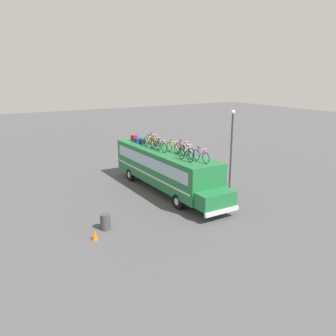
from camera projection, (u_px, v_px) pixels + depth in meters
ground_plane at (164, 190)px, 25.45m from camera, size 120.00×120.00×0.00m
bus at (166, 167)px, 24.80m from camera, size 11.97×2.64×2.99m
luggage_bag_1 at (134, 138)px, 28.12m from camera, size 0.51×0.37×0.43m
luggage_bag_2 at (138, 140)px, 27.44m from camera, size 0.52×0.48×0.34m
luggage_bag_3 at (142, 142)px, 26.76m from camera, size 0.46×0.38×0.34m
rooftop_bicycle_1 at (153, 140)px, 26.56m from camera, size 1.62×0.44×0.88m
rooftop_bicycle_2 at (150, 142)px, 25.50m from camera, size 1.79×0.44×0.91m
rooftop_bicycle_3 at (155, 144)px, 24.90m from camera, size 1.74×0.44×0.93m
rooftop_bicycle_4 at (160, 146)px, 24.14m from camera, size 1.70×0.44×0.90m
rooftop_bicycle_5 at (173, 147)px, 23.82m from camera, size 1.62×0.44×0.87m
rooftop_bicycle_6 at (183, 148)px, 23.28m from camera, size 1.77×0.44×0.97m
rooftop_bicycle_7 at (187, 151)px, 22.49m from camera, size 1.68×0.44×0.95m
rooftop_bicycle_8 at (186, 155)px, 21.57m from camera, size 1.65×0.44×0.93m
rooftop_bicycle_9 at (201, 156)px, 21.25m from camera, size 1.66×0.44×0.92m
trash_bin at (105, 222)px, 18.88m from camera, size 0.57×0.57×0.89m
traffic_cone at (95, 235)px, 17.73m from camera, size 0.29×0.29×0.53m
street_lamp at (231, 144)px, 24.84m from camera, size 0.30×0.30×5.81m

